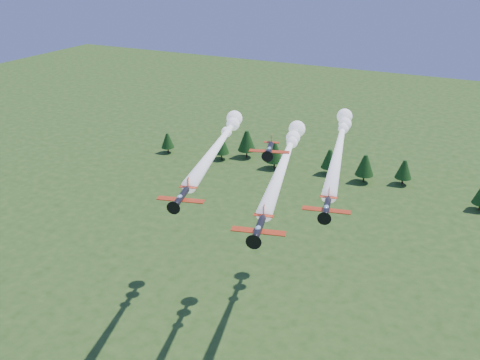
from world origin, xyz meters
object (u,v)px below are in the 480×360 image
at_px(plane_left, 220,142).
at_px(plane_slot, 269,149).
at_px(plane_right, 340,143).
at_px(plane_lead, 285,158).

bearing_deg(plane_left, plane_slot, -52.71).
distance_m(plane_left, plane_slot, 21.75).
xyz_separation_m(plane_right, plane_slot, (-5.53, -24.64, 6.00)).
height_order(plane_lead, plane_left, plane_left).
bearing_deg(plane_left, plane_right, 13.23).
xyz_separation_m(plane_lead, plane_left, (-15.26, 1.86, 0.23)).
bearing_deg(plane_lead, plane_right, 49.24).
bearing_deg(plane_lead, plane_left, 159.10).
relative_size(plane_right, plane_slot, 7.08).
distance_m(plane_lead, plane_left, 15.38).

